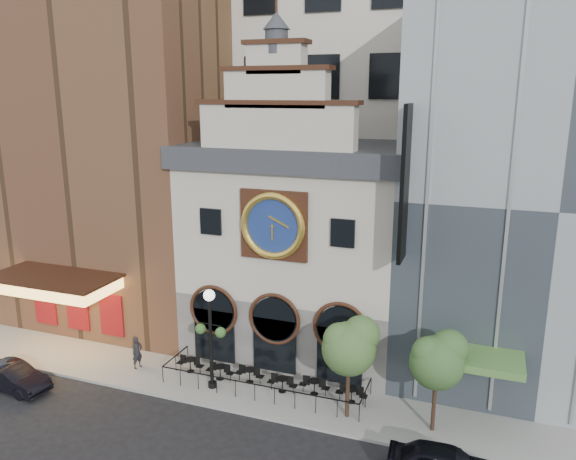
# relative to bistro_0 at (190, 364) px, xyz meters

# --- Properties ---
(ground) EXTENTS (120.00, 120.00, 0.00)m
(ground) POSITION_rel_bistro_0_xyz_m (4.51, -2.69, -0.61)
(ground) COLOR black
(ground) RESTS_ON ground
(sidewalk) EXTENTS (44.00, 5.00, 0.15)m
(sidewalk) POSITION_rel_bistro_0_xyz_m (4.51, -0.19, -0.54)
(sidewalk) COLOR gray
(sidewalk) RESTS_ON ground
(clock_building) EXTENTS (12.60, 8.78, 18.65)m
(clock_building) POSITION_rel_bistro_0_xyz_m (4.51, 5.13, 6.07)
(clock_building) COLOR #605E5B
(clock_building) RESTS_ON ground
(theater_building) EXTENTS (14.00, 15.60, 25.00)m
(theater_building) POSITION_rel_bistro_0_xyz_m (-8.49, 7.27, 11.99)
(theater_building) COLOR brown
(theater_building) RESTS_ON ground
(retail_building) EXTENTS (14.00, 14.40, 20.00)m
(retail_building) POSITION_rel_bistro_0_xyz_m (17.50, 7.30, 9.53)
(retail_building) COLOR gray
(retail_building) RESTS_ON ground
(office_tower) EXTENTS (20.00, 16.00, 40.00)m
(office_tower) POSITION_rel_bistro_0_xyz_m (4.51, 17.31, 19.39)
(office_tower) COLOR beige
(office_tower) RESTS_ON ground
(cafe_railing) EXTENTS (10.60, 2.60, 0.90)m
(cafe_railing) POSITION_rel_bistro_0_xyz_m (4.51, -0.19, -0.01)
(cafe_railing) COLOR black
(cafe_railing) RESTS_ON sidewalk
(bistro_0) EXTENTS (1.58, 0.68, 0.90)m
(bistro_0) POSITION_rel_bistro_0_xyz_m (0.00, 0.00, 0.00)
(bistro_0) COLOR black
(bistro_0) RESTS_ON sidewalk
(bistro_1) EXTENTS (1.58, 0.68, 0.90)m
(bistro_1) POSITION_rel_bistro_0_xyz_m (1.91, -0.16, 0.00)
(bistro_1) COLOR black
(bistro_1) RESTS_ON sidewalk
(bistro_2) EXTENTS (1.58, 0.68, 0.90)m
(bistro_2) POSITION_rel_bistro_0_xyz_m (3.52, 0.08, 0.00)
(bistro_2) COLOR black
(bistro_2) RESTS_ON sidewalk
(bistro_3) EXTENTS (1.58, 0.68, 0.90)m
(bistro_3) POSITION_rel_bistro_0_xyz_m (5.49, -0.21, 0.00)
(bistro_3) COLOR black
(bistro_3) RESTS_ON sidewalk
(bistro_4) EXTENTS (1.58, 0.68, 0.90)m
(bistro_4) POSITION_rel_bistro_0_xyz_m (7.10, 0.12, 0.00)
(bistro_4) COLOR black
(bistro_4) RESTS_ON sidewalk
(bistro_5) EXTENTS (1.58, 0.68, 0.90)m
(bistro_5) POSITION_rel_bistro_0_xyz_m (9.06, 0.03, 0.00)
(bistro_5) COLOR black
(bistro_5) RESTS_ON sidewalk
(car_left) EXTENTS (4.33, 1.87, 1.39)m
(car_left) POSITION_rel_bistro_0_xyz_m (-7.86, -4.59, 0.08)
(car_left) COLOR black
(car_left) RESTS_ON ground
(pedestrian) EXTENTS (0.61, 0.76, 1.83)m
(pedestrian) POSITION_rel_bistro_0_xyz_m (-3.00, -0.58, 0.45)
(pedestrian) COLOR black
(pedestrian) RESTS_ON sidewalk
(lamppost) EXTENTS (1.72, 0.60, 5.38)m
(lamppost) POSITION_rel_bistro_0_xyz_m (1.89, -1.04, 2.86)
(lamppost) COLOR black
(lamppost) RESTS_ON sidewalk
(tree_left) EXTENTS (2.61, 2.52, 5.03)m
(tree_left) POSITION_rel_bistro_0_xyz_m (9.21, -1.20, 3.23)
(tree_left) COLOR #382619
(tree_left) RESTS_ON sidewalk
(tree_right) EXTENTS (2.52, 2.42, 4.84)m
(tree_right) POSITION_rel_bistro_0_xyz_m (13.13, -0.93, 3.09)
(tree_right) COLOR #382619
(tree_right) RESTS_ON sidewalk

